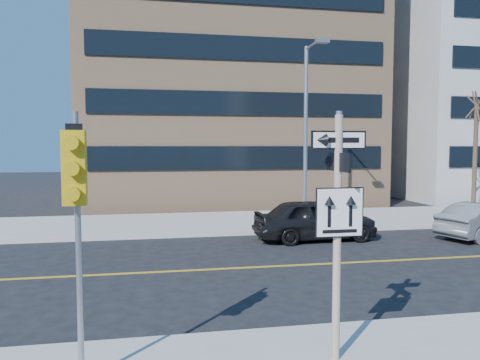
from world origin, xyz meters
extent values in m
plane|color=black|center=(0.00, 0.00, 0.00)|extent=(120.00, 120.00, 0.00)
cylinder|color=silver|center=(0.00, -2.50, 2.15)|extent=(0.13, 0.13, 4.00)
cylinder|color=gray|center=(0.00, -2.50, 4.18)|extent=(0.10, 0.10, 0.06)
cube|color=black|center=(0.00, -2.50, 3.75)|extent=(0.92, 0.03, 0.30)
cube|color=black|center=(0.00, -2.50, 3.40)|extent=(0.03, 0.92, 0.30)
cube|color=white|center=(0.00, -2.58, 2.60)|extent=(0.80, 0.03, 0.80)
cylinder|color=gray|center=(-4.00, -2.50, 2.15)|extent=(0.09, 0.09, 4.00)
cube|color=gold|center=(-4.00, -2.70, 3.35)|extent=(0.32, 0.22, 1.05)
sphere|color=#8C0705|center=(-4.00, -2.82, 3.70)|extent=(0.17, 0.17, 0.17)
sphere|color=black|center=(-4.00, -2.82, 3.35)|extent=(0.17, 0.17, 0.17)
sphere|color=black|center=(-4.00, -2.82, 3.00)|extent=(0.17, 0.17, 0.17)
imported|color=black|center=(3.26, 7.60, 0.81)|extent=(2.05, 4.80, 1.62)
cylinder|color=gray|center=(4.00, 11.00, 4.15)|extent=(0.18, 0.18, 8.00)
cylinder|color=gray|center=(4.00, 10.00, 8.05)|extent=(0.10, 2.20, 0.10)
cube|color=gray|center=(4.00, 9.00, 7.95)|extent=(0.55, 0.30, 0.16)
cylinder|color=#362C20|center=(13.00, 11.30, 3.05)|extent=(0.22, 0.22, 5.80)
cube|color=tan|center=(2.00, 25.00, 9.00)|extent=(18.00, 18.00, 18.00)
camera|label=1|loc=(-2.93, -9.55, 3.66)|focal=35.00mm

